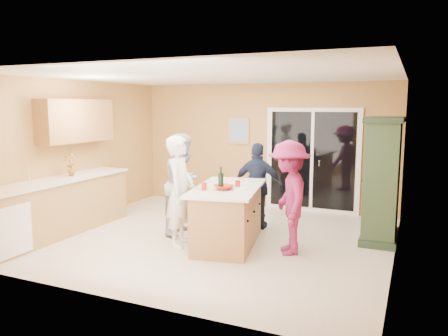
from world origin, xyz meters
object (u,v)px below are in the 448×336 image
at_px(green_hutch, 382,181).
at_px(woman_grey, 184,184).
at_px(woman_white, 180,191).
at_px(woman_navy, 258,186).
at_px(woman_magenta, 289,198).
at_px(kitchen_island, 228,218).

relative_size(green_hutch, woman_grey, 1.17).
relative_size(green_hutch, woman_white, 1.16).
distance_m(green_hutch, woman_grey, 3.20).
height_order(green_hutch, woman_navy, green_hutch).
xyz_separation_m(woman_navy, woman_magenta, (0.84, -1.05, 0.07)).
bearing_deg(woman_navy, green_hutch, 176.40).
bearing_deg(woman_white, green_hutch, -72.97).
height_order(woman_white, woman_magenta, woman_white).
bearing_deg(kitchen_island, woman_navy, 73.35).
bearing_deg(green_hutch, kitchen_island, -150.80).
bearing_deg(woman_grey, woman_navy, -54.85).
xyz_separation_m(green_hutch, woman_navy, (-2.02, -0.13, -0.20)).
distance_m(woman_navy, woman_magenta, 1.35).
bearing_deg(green_hutch, woman_white, -151.80).
bearing_deg(kitchen_island, woman_grey, 151.95).
distance_m(kitchen_island, woman_white, 0.84).
height_order(woman_white, woman_navy, woman_white).
bearing_deg(woman_navy, woman_grey, 29.48).
xyz_separation_m(kitchen_island, woman_navy, (0.11, 1.07, 0.32)).
height_order(woman_white, woman_grey, woman_white).
relative_size(green_hutch, woman_magenta, 1.19).
height_order(kitchen_island, woman_magenta, woman_magenta).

